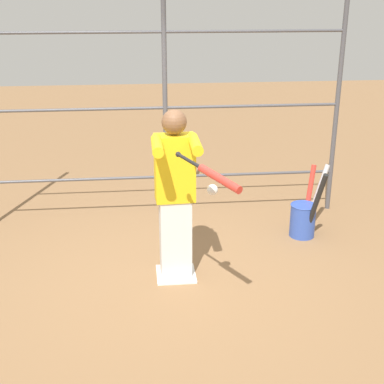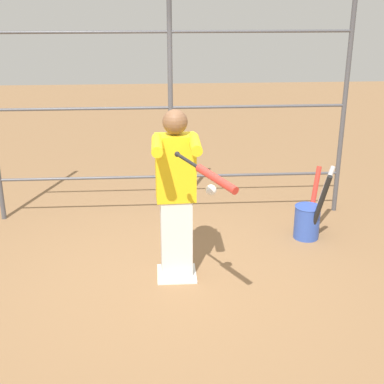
{
  "view_description": "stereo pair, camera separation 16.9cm",
  "coord_description": "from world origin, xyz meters",
  "px_view_note": "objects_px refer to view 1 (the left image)",
  "views": [
    {
      "loc": [
        0.33,
        4.87,
        2.78
      ],
      "look_at": [
        -0.14,
        0.23,
        1.0
      ],
      "focal_mm": 50.0,
      "sensor_mm": 36.0,
      "label": 1
    },
    {
      "loc": [
        0.16,
        4.89,
        2.78
      ],
      "look_at": [
        -0.14,
        0.23,
        1.0
      ],
      "focal_mm": 50.0,
      "sensor_mm": 36.0,
      "label": 2
    }
  ],
  "objects_px": {
    "batter": "(175,191)",
    "bat_bucket": "(305,216)",
    "softball_in_flight": "(212,190)",
    "baseball_bat_swinging": "(214,175)"
  },
  "relations": [
    {
      "from": "batter",
      "to": "bat_bucket",
      "type": "bearing_deg",
      "value": -152.87
    },
    {
      "from": "softball_in_flight",
      "to": "bat_bucket",
      "type": "xyz_separation_m",
      "value": [
        -1.31,
        -1.37,
        -0.9
      ]
    },
    {
      "from": "baseball_bat_swinging",
      "to": "bat_bucket",
      "type": "bearing_deg",
      "value": -128.9
    },
    {
      "from": "bat_bucket",
      "to": "batter",
      "type": "bearing_deg",
      "value": 27.13
    },
    {
      "from": "batter",
      "to": "bat_bucket",
      "type": "height_order",
      "value": "batter"
    },
    {
      "from": "baseball_bat_swinging",
      "to": "bat_bucket",
      "type": "relative_size",
      "value": 0.79
    },
    {
      "from": "batter",
      "to": "bat_bucket",
      "type": "xyz_separation_m",
      "value": [
        -1.6,
        -0.82,
        -0.69
      ]
    },
    {
      "from": "batter",
      "to": "softball_in_flight",
      "type": "bearing_deg",
      "value": 117.4
    },
    {
      "from": "baseball_bat_swinging",
      "to": "softball_in_flight",
      "type": "distance_m",
      "value": 0.38
    },
    {
      "from": "batter",
      "to": "baseball_bat_swinging",
      "type": "relative_size",
      "value": 2.49
    }
  ]
}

